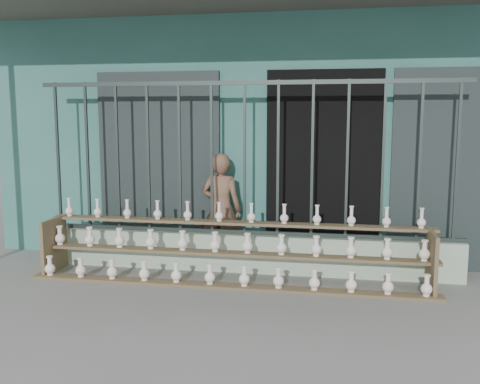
# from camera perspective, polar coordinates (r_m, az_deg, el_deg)

# --- Properties ---
(ground) EXTENTS (60.00, 60.00, 0.00)m
(ground) POSITION_cam_1_polar(r_m,az_deg,el_deg) (5.27, -1.96, -12.37)
(ground) COLOR slate
(workshop_building) EXTENTS (7.40, 6.60, 3.21)m
(workshop_building) POSITION_cam_1_polar(r_m,az_deg,el_deg) (9.12, 3.62, 6.68)
(workshop_building) COLOR #326B63
(workshop_building) RESTS_ON ground
(parapet_wall) EXTENTS (5.00, 0.20, 0.45)m
(parapet_wall) POSITION_cam_1_polar(r_m,az_deg,el_deg) (6.42, 0.47, -6.49)
(parapet_wall) COLOR #ABC4A8
(parapet_wall) RESTS_ON ground
(security_fence) EXTENTS (5.00, 0.04, 1.80)m
(security_fence) POSITION_cam_1_polar(r_m,az_deg,el_deg) (6.23, 0.49, 3.56)
(security_fence) COLOR #283330
(security_fence) RESTS_ON parapet_wall
(shelf_rack) EXTENTS (4.50, 0.68, 0.85)m
(shelf_rack) POSITION_cam_1_polar(r_m,az_deg,el_deg) (6.00, -0.98, -6.18)
(shelf_rack) COLOR brown
(shelf_rack) RESTS_ON ground
(elderly_woman) EXTENTS (0.55, 0.39, 1.40)m
(elderly_woman) POSITION_cam_1_polar(r_m,az_deg,el_deg) (6.66, -2.01, -1.80)
(elderly_woman) COLOR brown
(elderly_woman) RESTS_ON ground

